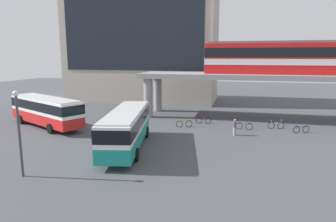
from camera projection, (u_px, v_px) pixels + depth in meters
The scene contains 13 objects.
ground_plane at pixel (160, 123), 34.83m from camera, with size 120.00×120.00×0.00m, color #47494F.
station_building at pixel (143, 42), 51.33m from camera, with size 24.82×10.88×20.05m.
elevated_platform at pixel (278, 80), 35.89m from camera, with size 33.40×6.11×5.49m.
train at pixel (296, 57), 34.97m from camera, with size 21.02×2.96×3.84m.
bus_main at pixel (127, 125), 24.89m from camera, with size 4.56×11.32×3.22m.
bus_secondary at pixel (46, 109), 32.60m from camera, with size 10.98×7.31×3.22m.
bicycle_orange at pixel (184, 124), 32.72m from camera, with size 1.69×0.71×1.04m.
bicycle_silver at pixel (276, 125), 32.02m from camera, with size 1.75×0.50×1.04m.
bicycle_blue at pixel (301, 129), 30.29m from camera, with size 1.66×0.78×1.04m.
bicycle_red at pixel (203, 120), 34.50m from camera, with size 1.75×0.47×1.04m.
bicycle_green at pixel (244, 126), 31.66m from camera, with size 1.79×0.16×1.04m.
pedestrian_waiting_near_stop at pixel (235, 128), 29.26m from camera, with size 0.32×0.44×1.63m.
lamp_post at pixel (19, 126), 18.79m from camera, with size 0.36×0.36×5.55m.
Camera 1 is at (8.82, -22.86, 7.64)m, focal length 32.21 mm.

